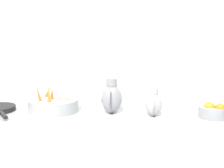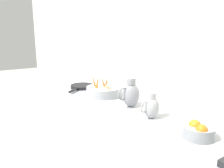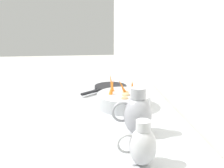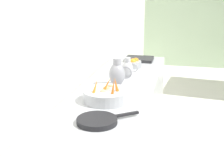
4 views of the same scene
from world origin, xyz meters
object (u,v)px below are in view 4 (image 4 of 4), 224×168
at_px(orange_bowl, 133,64).
at_px(skillet_on_counter, 98,121).
at_px(vegetable_colander, 106,95).
at_px(metal_pitcher_short, 128,68).
at_px(metal_pitcher_tall, 117,73).

relative_size(orange_bowl, skillet_on_counter, 0.51).
height_order(vegetable_colander, metal_pitcher_short, vegetable_colander).
bearing_deg(vegetable_colander, metal_pitcher_short, 87.43).
bearing_deg(metal_pitcher_short, skillet_on_counter, -89.21).
distance_m(vegetable_colander, skillet_on_counter, 0.42).
height_order(metal_pitcher_short, skillet_on_counter, metal_pitcher_short).
relative_size(metal_pitcher_short, skillet_on_counter, 0.52).
bearing_deg(metal_pitcher_short, vegetable_colander, -92.57).
xyz_separation_m(orange_bowl, metal_pitcher_tall, (-0.03, -0.70, 0.07)).
relative_size(metal_pitcher_tall, skillet_on_counter, 0.66).
xyz_separation_m(metal_pitcher_short, skillet_on_counter, (0.02, -1.14, -0.07)).
distance_m(orange_bowl, skillet_on_counter, 1.54).
height_order(vegetable_colander, orange_bowl, vegetable_colander).
bearing_deg(metal_pitcher_short, metal_pitcher_tall, -97.43).
bearing_deg(skillet_on_counter, metal_pitcher_short, 90.79).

